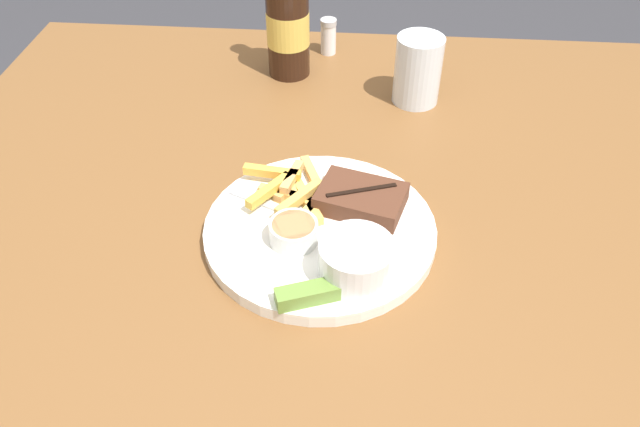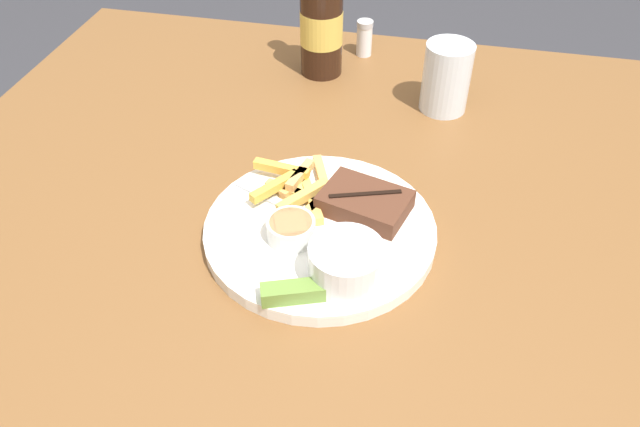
# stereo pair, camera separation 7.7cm
# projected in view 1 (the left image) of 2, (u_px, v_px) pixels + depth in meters

# --- Properties ---
(dining_table) EXTENTS (1.19, 1.15, 0.76)m
(dining_table) POSITION_uv_depth(u_px,v_px,m) (320.00, 278.00, 0.85)
(dining_table) COLOR brown
(dining_table) RESTS_ON ground_plane
(dinner_plate) EXTENTS (0.29, 0.29, 0.02)m
(dinner_plate) POSITION_uv_depth(u_px,v_px,m) (320.00, 231.00, 0.79)
(dinner_plate) COLOR white
(dinner_plate) RESTS_ON dining_table
(steak_portion) EXTENTS (0.13, 0.10, 0.03)m
(steak_portion) POSITION_uv_depth(u_px,v_px,m) (361.00, 198.00, 0.80)
(steak_portion) COLOR #512D1E
(steak_portion) RESTS_ON dinner_plate
(fries_pile) EXTENTS (0.12, 0.14, 0.02)m
(fries_pile) POSITION_uv_depth(u_px,v_px,m) (293.00, 189.00, 0.82)
(fries_pile) COLOR #DFA15B
(fries_pile) RESTS_ON dinner_plate
(coleslaw_cup) EXTENTS (0.09, 0.09, 0.05)m
(coleslaw_cup) POSITION_uv_depth(u_px,v_px,m) (356.00, 258.00, 0.70)
(coleslaw_cup) COLOR white
(coleslaw_cup) RESTS_ON dinner_plate
(dipping_sauce_cup) EXTENTS (0.06, 0.06, 0.03)m
(dipping_sauce_cup) POSITION_uv_depth(u_px,v_px,m) (294.00, 231.00, 0.75)
(dipping_sauce_cup) COLOR silver
(dipping_sauce_cup) RESTS_ON dinner_plate
(pickle_spear) EXTENTS (0.08, 0.05, 0.02)m
(pickle_spear) POSITION_uv_depth(u_px,v_px,m) (310.00, 293.00, 0.68)
(pickle_spear) COLOR olive
(pickle_spear) RESTS_ON dinner_plate
(fork_utensil) EXTENTS (0.13, 0.07, 0.00)m
(fork_utensil) POSITION_uv_depth(u_px,v_px,m) (268.00, 205.00, 0.81)
(fork_utensil) COLOR #B7B7BC
(fork_utensil) RESTS_ON dinner_plate
(beer_bottle) EXTENTS (0.07, 0.07, 0.24)m
(beer_bottle) POSITION_uv_depth(u_px,v_px,m) (288.00, 26.00, 1.05)
(beer_bottle) COLOR black
(beer_bottle) RESTS_ON dining_table
(drinking_glass) EXTENTS (0.08, 0.08, 0.11)m
(drinking_glass) POSITION_uv_depth(u_px,v_px,m) (418.00, 70.00, 1.00)
(drinking_glass) COLOR silver
(drinking_glass) RESTS_ON dining_table
(salt_shaker) EXTENTS (0.03, 0.03, 0.07)m
(salt_shaker) POSITION_uv_depth(u_px,v_px,m) (328.00, 36.00, 1.14)
(salt_shaker) COLOR white
(salt_shaker) RESTS_ON dining_table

